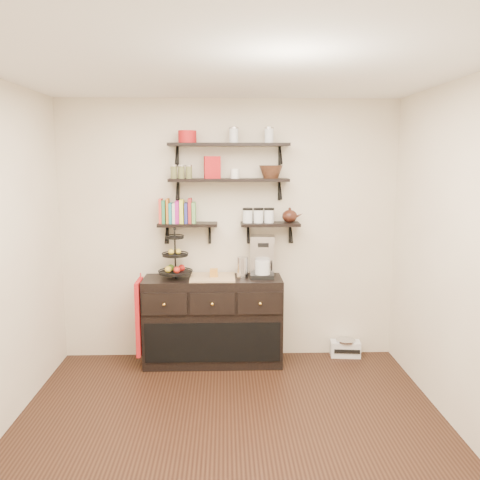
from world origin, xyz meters
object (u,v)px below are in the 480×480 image
object	(u,v)px
sideboard	(213,320)
coffee_maker	(262,257)
radio	(345,348)
fruit_stand	(176,262)

from	to	relation	value
sideboard	coffee_maker	size ratio (longest dim) A/B	3.22
sideboard	coffee_maker	bearing A→B (deg)	3.36
sideboard	radio	bearing A→B (deg)	5.05
fruit_stand	coffee_maker	bearing A→B (deg)	1.70
sideboard	coffee_maker	xyz separation A→B (m)	(0.50, 0.03, 0.65)
coffee_maker	sideboard	bearing A→B (deg)	-172.57
coffee_maker	radio	size ratio (longest dim) A/B	1.34
fruit_stand	coffee_maker	size ratio (longest dim) A/B	1.14
sideboard	fruit_stand	xyz separation A→B (m)	(-0.37, 0.00, 0.62)
sideboard	fruit_stand	distance (m)	0.72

